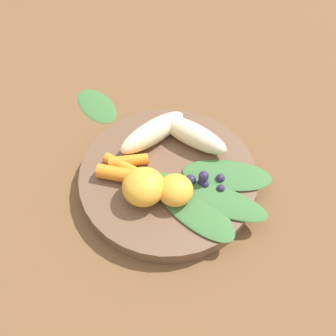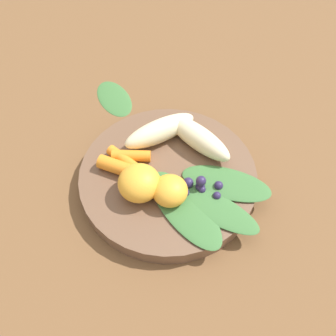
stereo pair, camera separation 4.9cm
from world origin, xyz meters
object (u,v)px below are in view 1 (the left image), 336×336
Objects in this scene: bowl at (168,177)px; orange_segment_near at (175,190)px; banana_peeled_right at (192,134)px; banana_peeled_left at (153,132)px; kale_leaf_stray at (97,105)px.

orange_segment_near is at bearing 152.00° from bowl.
bowl is 0.07m from banana_peeled_right.
banana_peeled_left is (0.06, -0.02, 0.03)m from bowl.
orange_segment_near reaches higher than banana_peeled_right.
orange_segment_near is (-0.09, 0.04, 0.00)m from banana_peeled_left.
banana_peeled_right is 0.19m from kale_leaf_stray.
banana_peeled_left is 0.10m from orange_segment_near.
banana_peeled_left reaches higher than kale_leaf_stray.
banana_peeled_right is 2.41× the size of orange_segment_near.
banana_peeled_right is at bearing -73.12° from bowl.
bowl is at bearing 70.57° from banana_peeled_left.
kale_leaf_stray is at bearing 1.71° from banana_peeled_right.
orange_segment_near is 0.23m from kale_leaf_stray.
banana_peeled_right is (0.02, -0.06, 0.03)m from bowl.
orange_segment_near reaches higher than bowl.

